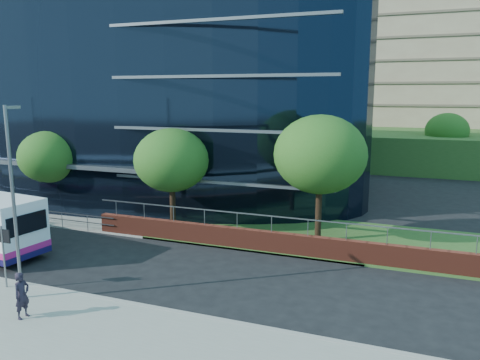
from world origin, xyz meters
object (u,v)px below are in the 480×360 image
at_px(streetlight_east, 14,198).
at_px(tree_far_d, 320,155).
at_px(street_sign, 3,244).
at_px(pedestrian, 22,295).
at_px(tree_far_b, 50,157).
at_px(tree_dist_e, 447,131).
at_px(tree_far_c, 171,160).

bearing_deg(streetlight_east, tree_far_d, 50.60).
distance_m(street_sign, pedestrian, 3.71).
xyz_separation_m(tree_far_d, pedestrian, (-8.54, -13.54, -4.13)).
bearing_deg(tree_far_b, tree_dist_e, 48.48).
height_order(tree_dist_e, pedestrian, tree_dist_e).
bearing_deg(tree_far_c, tree_dist_e, 61.26).
height_order(tree_dist_e, streetlight_east, streetlight_east).
bearing_deg(streetlight_east, tree_far_c, 84.89).
height_order(street_sign, tree_dist_e, tree_dist_e).
height_order(street_sign, tree_far_c, tree_far_c).
distance_m(street_sign, tree_far_b, 13.54).
height_order(tree_far_c, tree_dist_e, same).
distance_m(tree_dist_e, streetlight_east, 45.85).
bearing_deg(tree_far_c, streetlight_east, -95.11).
relative_size(tree_far_c, streetlight_east, 0.81).
xyz_separation_m(tree_far_b, tree_far_c, (10.00, -0.50, 0.33)).
bearing_deg(tree_far_b, pedestrian, -51.29).
relative_size(street_sign, tree_far_d, 0.38).
bearing_deg(pedestrian, street_sign, 58.70).
bearing_deg(street_sign, tree_dist_e, 64.88).
height_order(street_sign, tree_far_b, tree_far_b).
bearing_deg(street_sign, pedestrian, -33.51).
xyz_separation_m(street_sign, tree_far_d, (11.50, 11.59, 3.04)).
bearing_deg(tree_dist_e, pedestrian, -110.80).
bearing_deg(tree_far_b, street_sign, -55.92).
distance_m(street_sign, tree_far_c, 11.14).
distance_m(streetlight_east, pedestrian, 3.93).
relative_size(tree_far_b, tree_far_c, 0.93).
xyz_separation_m(street_sign, streetlight_east, (1.50, -0.59, 2.29)).
xyz_separation_m(tree_far_d, streetlight_east, (-10.00, -12.17, -0.75)).
bearing_deg(streetlight_east, tree_dist_e, 66.89).
bearing_deg(tree_far_b, tree_far_d, 1.51).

